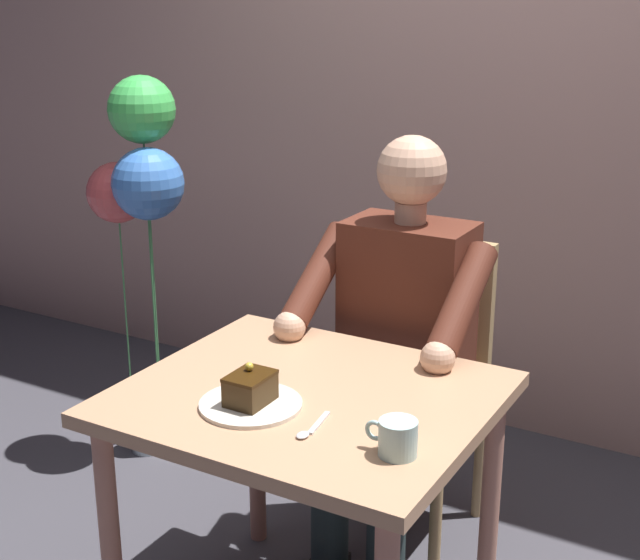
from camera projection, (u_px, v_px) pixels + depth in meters
The scene contains 9 objects.
cafe_rear_panel at pixel (522, 30), 3.11m from camera, with size 6.40×0.12×3.00m, color tan.
dining_table at pixel (307, 428), 2.15m from camera, with size 0.86×0.75×0.71m.
chair at pixel (418, 372), 2.74m from camera, with size 0.42×0.42×0.91m.
seated_person at pixel (395, 346), 2.55m from camera, with size 0.53×0.58×1.25m.
dessert_plate at pixel (251, 404), 2.05m from camera, with size 0.24×0.24×0.01m, color silver.
cake_slice at pixel (250, 388), 2.03m from camera, with size 0.09×0.11×0.09m.
coffee_cup at pixel (397, 437), 1.82m from camera, with size 0.12×0.08×0.08m.
dessert_spoon at pixel (310, 429), 1.93m from camera, with size 0.03×0.14×0.01m.
balloon_display at pixel (139, 184), 3.03m from camera, with size 0.36×0.29×1.36m.
Camera 1 is at (-0.99, 1.67, 1.62)m, focal length 49.83 mm.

